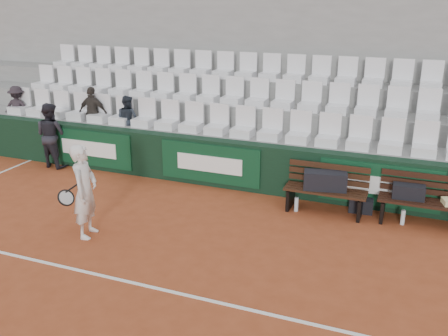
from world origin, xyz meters
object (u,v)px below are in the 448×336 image
Objects in this scene: water_bottle_far at (403,217)px; spectator_c at (126,100)px; bench_left at (325,201)px; sports_bag_right at (409,192)px; sports_bag_ground at (361,205)px; sports_bag_left at (325,181)px; water_bottle_near at (296,204)px; ball_kid at (51,135)px; spectator_b at (91,94)px; spectator_a at (15,90)px; bench_right at (421,213)px; tennis_player at (85,191)px.

spectator_c is (-6.24, 1.10, 1.42)m from water_bottle_far.
sports_bag_right is (1.43, 0.12, 0.35)m from bench_left.
water_bottle_far reaches higher than sports_bag_ground.
sports_bag_left is at bearing 175.53° from spectator_c.
sports_bag_right is at bearing 7.78° from water_bottle_near.
water_bottle_near is 6.00m from ball_kid.
sports_bag_ground is at bearing -174.14° from ball_kid.
sports_bag_left is 0.70× the size of spectator_c.
spectator_c reaches higher than ball_kid.
spectator_b is 0.95m from spectator_c.
ball_kid is at bearing 175.73° from water_bottle_near.
sports_bag_ground is 0.38× the size of spectator_a.
water_bottle_far is (-0.04, -0.14, -0.44)m from sports_bag_right.
sports_bag_left is 1.49m from water_bottle_far.
water_bottle_near is 7.83m from spectator_a.
water_bottle_far is at bearing 155.00° from spectator_a.
sports_bag_right is at bearing -10.69° from sports_bag_ground.
bench_right is 1.33× the size of spectator_a.
bench_right is 5.49× the size of water_bottle_far.
sports_bag_left reaches higher than sports_bag_right.
bench_right is 1.92× the size of sports_bag_left.
tennis_player reaches higher than sports_bag_left.
tennis_player reaches higher than ball_kid.
spectator_a is at bearing -19.21° from ball_kid.
water_bottle_near is 3.83m from tennis_player.
spectator_b is at bearing 171.29° from water_bottle_far.
bench_left is 1.69m from bench_right.
bench_left is at bearing 34.11° from tennis_player.
bench_right is at bearing 5.86° from water_bottle_near.
spectator_b is (-7.19, 1.10, 1.49)m from water_bottle_far.
spectator_a is (-1.64, 0.78, 0.80)m from ball_kid.
sports_bag_ground is at bearing 23.14° from bench_left.
bench_right is at bearing -175.44° from ball_kid.
spectator_a is at bearing 172.39° from bench_left.
spectator_a reaches higher than ball_kid.
spectator_a reaches higher than water_bottle_far.
water_bottle_near is 0.24× the size of spectator_a.
sports_bag_left reaches higher than sports_bag_ground.
spectator_c reaches higher than sports_bag_left.
tennis_player is at bearing 124.34° from spectator_a.
water_bottle_near is (-1.93, -0.26, -0.44)m from sports_bag_right.
sports_bag_right is 1.99m from water_bottle_near.
water_bottle_near is 0.25× the size of spectator_c.
sports_bag_right is 0.34× the size of tennis_player.
spectator_c is at bearing 167.71° from sports_bag_left.
sports_bag_left is at bearing -176.38° from sports_bag_right.
tennis_player is (-4.96, -2.51, 0.22)m from sports_bag_right.
bench_left is 1.48m from sports_bag_right.
water_bottle_far is 0.17× the size of tennis_player.
bench_left is 6.48m from ball_kid.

